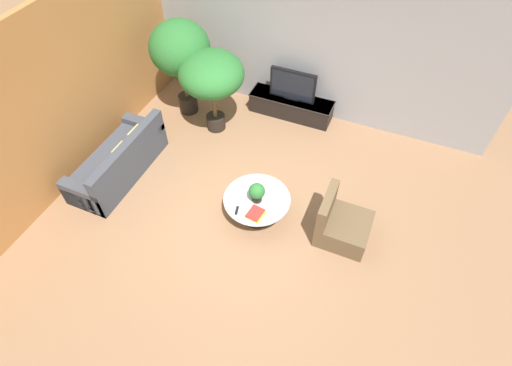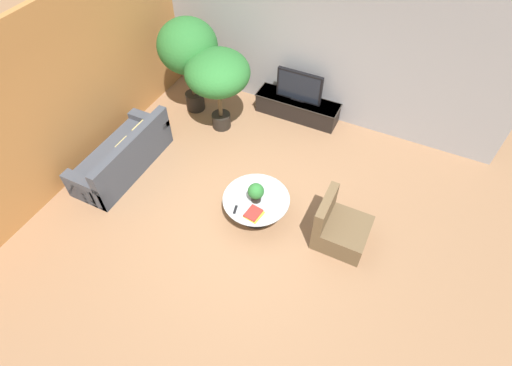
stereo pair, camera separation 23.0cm
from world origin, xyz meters
TOP-DOWN VIEW (x-y plane):
  - ground_plane at (0.00, 0.00)m, footprint 24.00×24.00m
  - back_wall_stone at (0.00, 3.26)m, footprint 7.40×0.12m
  - side_wall_left at (-3.26, 0.20)m, footprint 0.12×7.40m
  - media_console at (-0.17, 2.94)m, footprint 1.76×0.50m
  - television at (-0.17, 2.94)m, footprint 0.95×0.13m
  - coffee_table at (0.21, 0.20)m, footprint 1.10×1.10m
  - couch_by_wall at (-2.48, 0.11)m, footprint 0.84×2.02m
  - armchair_wicker at (1.60, 0.33)m, footprint 0.80×0.76m
  - potted_palm_tall at (-2.25, 2.22)m, footprint 1.17×1.17m
  - potted_palm_corner at (-1.45, 1.94)m, footprint 1.23×1.23m
  - potted_plant_tabletop at (0.21, 0.17)m, footprint 0.26×0.26m
  - book_stack at (0.31, -0.12)m, footprint 0.28×0.30m
  - remote_black at (0.01, -0.16)m, footprint 0.08×0.16m

SIDE VIEW (x-z plane):
  - ground_plane at x=0.00m, z-range 0.00..0.00m
  - media_console at x=-0.17m, z-range 0.01..0.44m
  - armchair_wicker at x=1.60m, z-range -0.16..0.70m
  - couch_by_wall at x=-2.48m, z-range -0.14..0.70m
  - coffee_table at x=0.21m, z-range 0.09..0.51m
  - remote_black at x=0.01m, z-range 0.42..0.44m
  - book_stack at x=0.31m, z-range 0.42..0.48m
  - potted_plant_tabletop at x=0.21m, z-range 0.44..0.80m
  - television at x=-0.17m, z-range 0.43..1.07m
  - potted_palm_corner at x=-1.45m, z-range 0.40..2.10m
  - potted_palm_tall at x=-2.25m, z-range 0.43..2.44m
  - back_wall_stone at x=0.00m, z-range 0.00..3.00m
  - side_wall_left at x=-3.26m, z-range 0.00..3.00m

